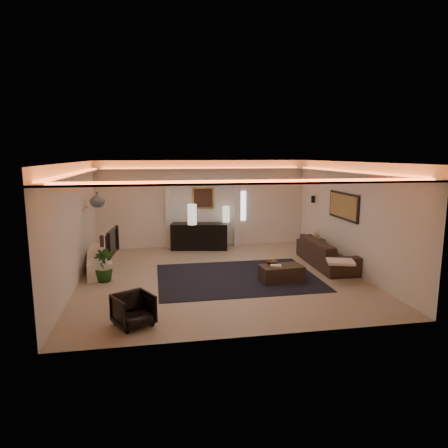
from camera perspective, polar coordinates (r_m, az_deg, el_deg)
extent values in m
plane|color=tan|center=(10.30, -0.51, -7.47)|extent=(7.00, 7.00, 0.00)
plane|color=white|center=(9.83, -0.53, 8.88)|extent=(7.00, 7.00, 0.00)
plane|color=silver|center=(13.39, -3.05, 2.92)|extent=(7.00, 0.00, 7.00)
plane|color=silver|center=(6.61, 4.61, -4.38)|extent=(7.00, 0.00, 7.00)
plane|color=silver|center=(9.99, -20.72, -0.10)|extent=(0.00, 7.00, 7.00)
plane|color=silver|center=(11.09, 17.61, 1.01)|extent=(0.00, 7.00, 7.00)
cube|color=silver|center=(9.84, -0.53, 7.25)|extent=(7.00, 7.00, 0.04)
cube|color=white|center=(13.61, 2.62, 2.62)|extent=(0.25, 0.03, 1.00)
cube|color=black|center=(10.18, 1.92, -7.65)|extent=(4.00, 3.00, 0.01)
cube|color=silver|center=(13.24, -7.92, 1.24)|extent=(0.22, 0.20, 2.20)
cube|color=silver|center=(13.53, 1.86, 1.51)|extent=(0.22, 0.20, 2.20)
cube|color=silver|center=(13.21, -3.02, 6.32)|extent=(2.52, 0.20, 0.12)
cube|color=tan|center=(13.33, -3.04, 3.76)|extent=(0.74, 0.04, 0.74)
cube|color=#4C2D1E|center=(13.31, -3.03, 3.75)|extent=(0.62, 0.02, 0.62)
cube|color=black|center=(11.31, 16.84, 2.50)|extent=(0.04, 1.64, 0.74)
cube|color=tan|center=(11.29, 16.72, 2.49)|extent=(0.02, 1.50, 0.62)
cylinder|color=black|center=(12.98, 12.69, 3.50)|extent=(0.12, 0.12, 0.22)
cube|color=silver|center=(11.32, -19.22, 2.12)|extent=(0.10, 0.55, 0.04)
cube|color=black|center=(13.09, -3.57, -1.91)|extent=(1.91, 0.90, 0.92)
cylinder|color=silver|center=(12.80, -4.61, 0.95)|extent=(0.38, 0.38, 0.66)
cylinder|color=white|center=(13.21, 0.30, 1.27)|extent=(0.30, 0.30, 0.53)
cube|color=silver|center=(11.33, -17.53, -5.13)|extent=(0.93, 2.46, 0.45)
imported|color=black|center=(10.97, -16.30, -2.48)|extent=(1.22, 0.29, 0.70)
cylinder|color=#493027|center=(11.99, -17.17, -2.26)|extent=(0.12, 0.12, 0.33)
imported|color=slate|center=(11.35, -17.77, 3.38)|extent=(0.50, 0.50, 0.42)
imported|color=#173A0F|center=(10.20, -16.92, -5.77)|extent=(0.50, 0.50, 0.79)
imported|color=brown|center=(11.54, 14.73, -3.99)|extent=(2.55, 1.04, 0.74)
cube|color=beige|center=(9.94, 16.42, -5.23)|extent=(0.73, 0.66, 0.07)
cube|color=tan|center=(12.23, 13.17, -2.27)|extent=(0.25, 0.47, 0.45)
cube|color=black|center=(9.92, 8.26, -7.02)|extent=(1.08, 0.65, 0.38)
imported|color=#462C16|center=(10.00, 6.88, -5.41)|extent=(0.37, 0.37, 0.07)
cube|color=beige|center=(9.79, 7.46, -5.89)|extent=(0.31, 0.27, 0.03)
imported|color=#2D281E|center=(7.54, -12.90, -11.95)|extent=(0.88, 0.89, 0.60)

